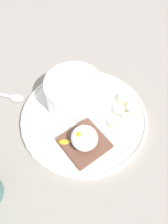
# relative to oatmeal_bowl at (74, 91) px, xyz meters

# --- Properties ---
(ground_plane) EXTENTS (1.20, 1.20, 0.02)m
(ground_plane) POSITION_rel_oatmeal_bowl_xyz_m (-0.05, -0.02, -0.05)
(ground_plane) COLOR gray
(ground_plane) RESTS_ON ground
(plate) EXTENTS (0.30, 0.30, 0.02)m
(plate) POSITION_rel_oatmeal_bowl_xyz_m (-0.05, -0.02, -0.04)
(plate) COLOR white
(plate) RESTS_ON ground_plane
(oatmeal_bowl) EXTENTS (0.14, 0.14, 0.07)m
(oatmeal_bowl) POSITION_rel_oatmeal_bowl_xyz_m (0.00, 0.00, 0.00)
(oatmeal_bowl) COLOR white
(oatmeal_bowl) RESTS_ON plate
(toast_slice) EXTENTS (0.12, 0.12, 0.01)m
(toast_slice) POSITION_rel_oatmeal_bowl_xyz_m (-0.12, -0.01, -0.03)
(toast_slice) COLOR brown
(toast_slice) RESTS_ON plate
(poached_egg) EXTENTS (0.06, 0.08, 0.04)m
(poached_egg) POSITION_rel_oatmeal_bowl_xyz_m (-0.12, -0.00, -0.01)
(poached_egg) COLOR white
(poached_egg) RESTS_ON toast_slice
(banana_slice_front) EXTENTS (0.03, 0.03, 0.02)m
(banana_slice_front) POSITION_rel_oatmeal_bowl_xyz_m (-0.05, -0.10, -0.03)
(banana_slice_front) COLOR #EEE7C5
(banana_slice_front) RESTS_ON plate
(banana_slice_left) EXTENTS (0.04, 0.04, 0.01)m
(banana_slice_left) POSITION_rel_oatmeal_bowl_xyz_m (-0.07, -0.11, -0.03)
(banana_slice_left) COLOR #F9E4BE
(banana_slice_left) RESTS_ON plate
(banana_slice_back) EXTENTS (0.04, 0.04, 0.02)m
(banana_slice_back) POSITION_rel_oatmeal_bowl_xyz_m (-0.02, -0.12, -0.03)
(banana_slice_back) COLOR beige
(banana_slice_back) RESTS_ON plate
(banana_slice_right) EXTENTS (0.04, 0.04, 0.01)m
(banana_slice_right) POSITION_rel_oatmeal_bowl_xyz_m (-0.08, -0.08, -0.03)
(banana_slice_right) COLOR beige
(banana_slice_right) RESTS_ON plate
(banana_slice_inner) EXTENTS (0.05, 0.05, 0.01)m
(banana_slice_inner) POSITION_rel_oatmeal_bowl_xyz_m (-0.05, -0.13, -0.03)
(banana_slice_inner) COLOR beige
(banana_slice_inner) RESTS_ON plate
(spoon) EXTENTS (0.07, 0.12, 0.01)m
(spoon) POSITION_rel_oatmeal_bowl_xyz_m (0.05, 0.17, -0.04)
(spoon) COLOR silver
(spoon) RESTS_ON ground_plane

